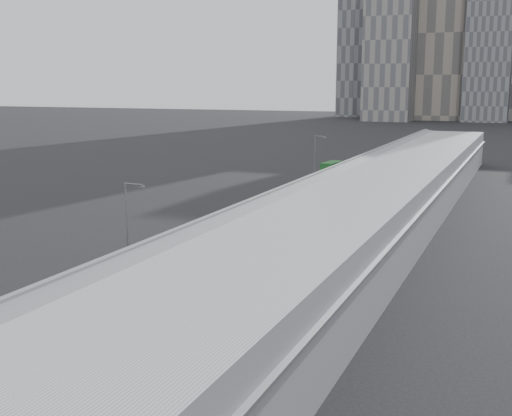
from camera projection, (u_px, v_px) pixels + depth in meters
The scene contains 22 objects.
sidewalk at pixel (327, 242), 68.06m from camera, with size 10.00×170.00×0.12m, color gray.
lane_line at pixel (237, 234), 72.12m from camera, with size 0.12×160.00×0.02m, color gold.
depot at pixel (365, 214), 65.87m from camera, with size 12.45×160.40×7.20m.
skyline at pixel (470, 13), 306.31m from camera, with size 145.00×64.00×120.00m.
bus_1 at pixel (66, 326), 39.93m from camera, with size 3.54×13.90×4.02m.
bus_2 at pixel (156, 277), 50.39m from camera, with size 3.07×13.25×3.85m.
bus_3 at pixel (240, 236), 64.55m from camera, with size 3.00×12.93×3.76m.
bus_4 at pixel (288, 212), 76.09m from camera, with size 3.75×13.81×3.99m.
bus_5 at pixel (325, 193), 89.26m from camera, with size 3.26×13.78×4.00m.
bus_6 at pixel (355, 180), 103.13m from camera, with size 2.74×12.26×3.57m.
bus_7 at pixel (372, 170), 115.95m from camera, with size 2.75×12.28×3.59m.
bus_8 at pixel (390, 160), 128.93m from camera, with size 3.07×13.86×4.04m.
bus_9 at pixel (398, 155), 139.06m from camera, with size 3.41×13.94×4.04m.
bus_10 at pixel (409, 149), 153.12m from camera, with size 3.47×12.83×3.71m.
tree_1 at pixel (181, 265), 46.03m from camera, with size 2.40×2.40×5.00m.
tree_2 at pixel (305, 204), 70.40m from camera, with size 1.95×1.95×4.64m.
tree_3 at pixel (363, 177), 94.46m from camera, with size 1.92×1.92×4.25m.
tree_4 at pixel (386, 162), 111.70m from camera, with size 2.97×2.97×4.81m.
street_lamp_near at pixel (129, 220), 56.60m from camera, with size 2.04×0.22×8.11m.
street_lamp_far at pixel (316, 156), 107.78m from camera, with size 2.04×0.22×8.25m.
shipping_container at pixel (332, 168), 121.23m from camera, with size 2.44×6.00×2.29m, color #174B1C.
suv at pixel (376, 157), 142.80m from camera, with size 2.69×5.84×1.62m, color black.
Camera 1 is at (28.02, -8.82, 16.43)m, focal length 45.00 mm.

